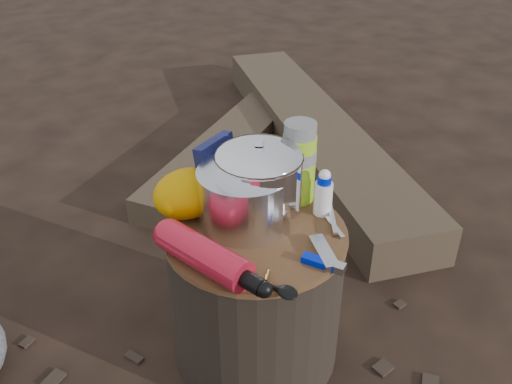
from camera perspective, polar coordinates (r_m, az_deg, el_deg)
ground at (r=1.51m, az=0.00°, el=-15.62°), size 60.00×60.00×0.00m
stump at (r=1.38m, az=0.00°, el=-10.36°), size 0.41×0.41×0.38m
log_main at (r=2.39m, az=5.87°, el=5.92°), size 0.82×1.71×0.14m
log_small at (r=2.34m, az=-2.53°, el=4.79°), size 1.11×0.81×0.10m
foil_windscreen at (r=1.26m, az=-1.09°, el=-0.44°), size 0.22×0.22×0.13m
camping_pot at (r=1.25m, az=0.29°, el=0.98°), size 0.19×0.19×0.19m
fuel_bottle at (r=1.14m, az=-5.21°, el=-6.38°), size 0.14×0.29×0.07m
thermos at (r=1.33m, az=4.36°, el=3.00°), size 0.08×0.08×0.20m
travel_mug at (r=1.37m, az=-0.03°, el=2.17°), size 0.08×0.08×0.12m
stuff_sack at (r=1.30m, az=-6.94°, el=-0.14°), size 0.16×0.13×0.11m
food_pouch at (r=1.34m, az=-3.92°, el=2.27°), size 0.12×0.07×0.15m
lighter at (r=1.17m, az=6.39°, el=-7.00°), size 0.06×0.09×0.02m
multitool at (r=1.20m, az=6.87°, el=-6.12°), size 0.07×0.11×0.02m
pot_grabber at (r=1.30m, az=7.46°, el=-2.77°), size 0.09×0.14×0.01m
spork at (r=1.12m, az=0.12°, el=-8.97°), size 0.09×0.14×0.01m
squeeze_bottle at (r=1.30m, az=6.83°, el=-0.24°), size 0.04×0.04×0.10m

